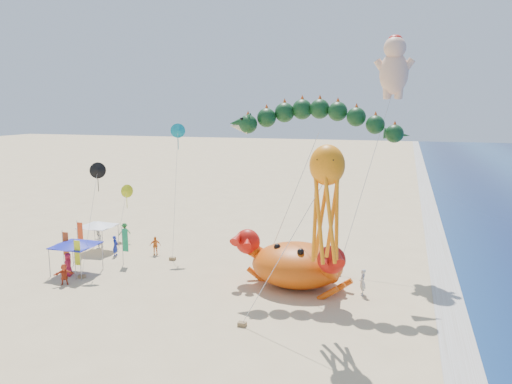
# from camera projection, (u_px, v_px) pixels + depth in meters

# --- Properties ---
(ground) EXTENTS (320.00, 320.00, 0.00)m
(ground) POSITION_uv_depth(u_px,v_px,m) (274.00, 285.00, 36.48)
(ground) COLOR #D1B784
(ground) RESTS_ON ground
(foam_strip) EXTENTS (320.00, 320.00, 0.00)m
(foam_strip) POSITION_uv_depth(u_px,v_px,m) (449.00, 304.00, 33.07)
(foam_strip) COLOR silver
(foam_strip) RESTS_ON ground
(crab_inflatable) EXTENTS (9.00, 7.56, 3.95)m
(crab_inflatable) POSITION_uv_depth(u_px,v_px,m) (297.00, 263.00, 35.97)
(crab_inflatable) COLOR #DC520B
(crab_inflatable) RESTS_ON ground
(dragon_kite) EXTENTS (12.53, 3.76, 13.00)m
(dragon_kite) POSITION_uv_depth(u_px,v_px,m) (316.00, 125.00, 35.33)
(dragon_kite) COLOR black
(dragon_kite) RESTS_ON ground
(cherub_kite) EXTENTS (4.76, 7.95, 18.69)m
(cherub_kite) POSITION_uv_depth(u_px,v_px,m) (394.00, 66.00, 41.17)
(cherub_kite) COLOR #FFC29B
(cherub_kite) RESTS_ON ground
(octopus_kite) EXTENTS (5.94, 2.05, 10.86)m
(octopus_kite) POSITION_uv_depth(u_px,v_px,m) (326.00, 195.00, 27.93)
(octopus_kite) COLOR orange
(octopus_kite) RESTS_ON ground
(canopy_blue) EXTENTS (3.34, 3.34, 2.71)m
(canopy_blue) POSITION_uv_depth(u_px,v_px,m) (76.00, 243.00, 38.77)
(canopy_blue) COLOR gray
(canopy_blue) RESTS_ON ground
(canopy_white) EXTENTS (3.06, 3.06, 2.71)m
(canopy_white) POSITION_uv_depth(u_px,v_px,m) (98.00, 224.00, 44.91)
(canopy_white) COLOR gray
(canopy_white) RESTS_ON ground
(feather_flags) EXTENTS (5.51, 5.13, 3.20)m
(feather_flags) POSITION_uv_depth(u_px,v_px,m) (87.00, 243.00, 40.24)
(feather_flags) COLOR gray
(feather_flags) RESTS_ON ground
(beachgoers) EXTENTS (24.95, 13.27, 1.84)m
(beachgoers) POSITION_uv_depth(u_px,v_px,m) (123.00, 251.00, 41.98)
(beachgoers) COLOR #25702F
(beachgoers) RESTS_ON ground
(small_kites) EXTENTS (8.04, 12.12, 11.45)m
(small_kites) POSITION_uv_depth(u_px,v_px,m) (134.00, 174.00, 44.09)
(small_kites) COLOR #BAC816
(small_kites) RESTS_ON ground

